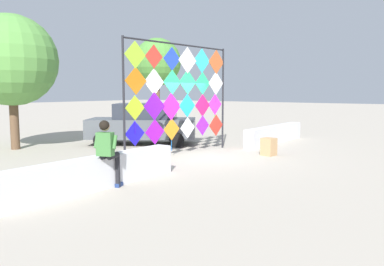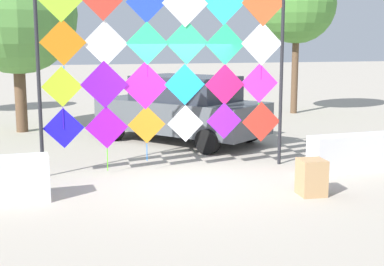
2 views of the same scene
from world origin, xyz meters
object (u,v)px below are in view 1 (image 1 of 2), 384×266
object	(u,v)px
seated_vendor	(108,149)
cardboard_box_large	(269,147)
tree_far_right	(157,63)
parked_car	(143,124)
tree_broadleaf	(12,62)
kite_display_rack	(180,90)

from	to	relation	value
seated_vendor	cardboard_box_large	size ratio (longest dim) A/B	2.61
tree_far_right	parked_car	bearing A→B (deg)	-143.34
cardboard_box_large	tree_broadleaf	distance (m)	9.98
kite_display_rack	tree_broadleaf	bearing A→B (deg)	113.75
cardboard_box_large	tree_far_right	bearing A→B (deg)	61.58
parked_car	tree_broadleaf	world-z (taller)	tree_broadleaf
tree_broadleaf	tree_far_right	world-z (taller)	tree_far_right
tree_far_right	kite_display_rack	bearing A→B (deg)	-134.13
kite_display_rack	tree_broadleaf	distance (m)	6.60
kite_display_rack	seated_vendor	distance (m)	5.11
seated_vendor	tree_broadleaf	distance (m)	8.19
kite_display_rack	seated_vendor	size ratio (longest dim) A/B	3.05
cardboard_box_large	tree_broadleaf	world-z (taller)	tree_broadleaf
kite_display_rack	cardboard_box_large	size ratio (longest dim) A/B	7.97
tree_broadleaf	cardboard_box_large	bearing A→B (deg)	-62.53
parked_car	seated_vendor	bearing A→B (deg)	-142.41
seated_vendor	parked_car	bearing A→B (deg)	37.59
cardboard_box_large	tree_broadleaf	bearing A→B (deg)	117.47
kite_display_rack	seated_vendor	xyz separation A→B (m)	(-4.67, -1.61, -1.31)
kite_display_rack	tree_broadleaf	size ratio (longest dim) A/B	0.96
tree_broadleaf	tree_far_right	distance (m)	9.76
tree_broadleaf	parked_car	bearing A→B (deg)	-38.05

